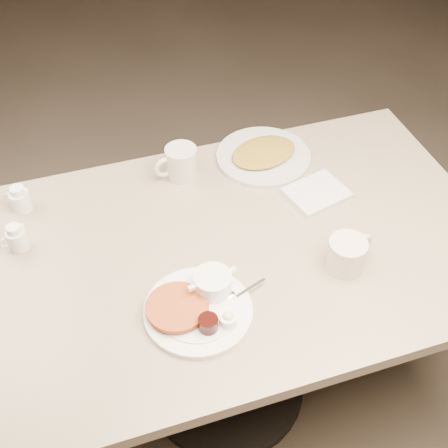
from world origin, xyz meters
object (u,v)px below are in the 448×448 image
object	(u,v)px
coffee_mug_near	(348,253)
coffee_mug_far	(180,163)
creamer_right	(20,199)
creamer_left	(16,238)
diner_table	(226,286)
hash_plate	(263,155)
main_plate	(198,304)

from	to	relation	value
coffee_mug_near	coffee_mug_far	bearing A→B (deg)	123.03
creamer_right	coffee_mug_near	bearing A→B (deg)	-31.58
coffee_mug_near	coffee_mug_far	size ratio (longest dim) A/B	1.06
creamer_left	creamer_right	bearing A→B (deg)	82.60
diner_table	hash_plate	world-z (taller)	hash_plate
main_plate	creamer_left	size ratio (longest dim) A/B	4.36
coffee_mug_far	creamer_right	xyz separation A→B (m)	(-0.48, 0.00, -0.01)
coffee_mug_near	creamer_right	size ratio (longest dim) A/B	1.92
diner_table	creamer_right	size ratio (longest dim) A/B	18.75
coffee_mug_near	coffee_mug_far	world-z (taller)	coffee_mug_far
creamer_right	hash_plate	size ratio (longest dim) A/B	0.22
main_plate	coffee_mug_far	xyz separation A→B (m)	(0.09, 0.51, 0.03)
diner_table	creamer_right	world-z (taller)	creamer_right
main_plate	creamer_left	distance (m)	0.54
creamer_right	creamer_left	bearing A→B (deg)	-97.40
diner_table	hash_plate	bearing A→B (deg)	54.64
diner_table	creamer_left	bearing A→B (deg)	162.04
coffee_mug_near	creamer_left	world-z (taller)	coffee_mug_near
hash_plate	creamer_left	bearing A→B (deg)	-168.72
creamer_left	hash_plate	xyz separation A→B (m)	(0.77, 0.15, -0.02)
main_plate	coffee_mug_near	distance (m)	0.41
main_plate	hash_plate	bearing A→B (deg)	54.25
coffee_mug_near	creamer_left	bearing A→B (deg)	157.73
coffee_mug_near	coffee_mug_far	xyz separation A→B (m)	(-0.32, 0.49, 0.00)
coffee_mug_far	hash_plate	distance (m)	0.27
coffee_mug_far	creamer_left	bearing A→B (deg)	-162.71
diner_table	coffee_mug_far	bearing A→B (deg)	96.74
diner_table	coffee_mug_far	distance (m)	0.40
coffee_mug_far	creamer_left	size ratio (longest dim) A/B	1.80
creamer_left	creamer_right	distance (m)	0.16
coffee_mug_far	hash_plate	bearing A→B (deg)	-0.33
creamer_right	hash_plate	xyz separation A→B (m)	(0.75, -0.00, -0.02)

